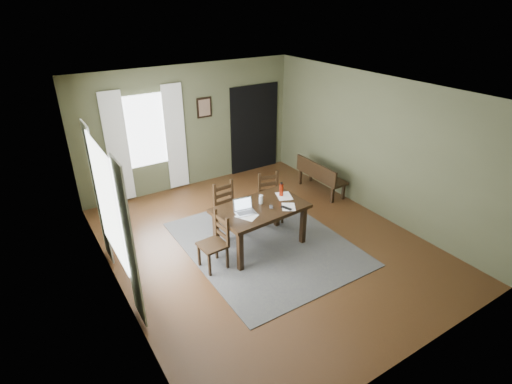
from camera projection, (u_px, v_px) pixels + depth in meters
ground at (265, 244)px, 7.10m from camera, size 5.00×6.00×0.01m
room_shell at (266, 148)px, 6.30m from camera, size 5.02×6.02×2.71m
rug at (265, 243)px, 7.10m from camera, size 2.60×3.20×0.01m
dining_table at (260, 212)px, 6.73m from camera, size 1.60×1.03×0.77m
chair_end at (215, 242)px, 6.32m from camera, size 0.44×0.44×0.93m
chair_back_left at (228, 210)px, 7.22m from camera, size 0.46×0.46×0.98m
chair_back_right at (270, 198)px, 7.66m from camera, size 0.50×0.50×0.95m
bench at (320, 174)px, 8.76m from camera, size 0.41×1.28×0.72m
laptop at (244, 209)px, 6.51m from camera, size 0.36×0.31×0.22m
computer_mouse at (271, 207)px, 6.66m from camera, size 0.08×0.10×0.03m
tv_remote at (286, 208)px, 6.63m from camera, size 0.11×0.20×0.02m
drinking_glass at (261, 199)px, 6.77m from camera, size 0.07×0.07×0.15m
water_bottle at (281, 190)px, 7.01m from camera, size 0.09×0.09×0.26m
paper_a at (247, 216)px, 6.42m from camera, size 0.37×0.40×0.00m
paper_b at (289, 207)px, 6.69m from camera, size 0.34×0.36×0.00m
paper_d at (284, 196)px, 7.04m from camera, size 0.35×0.39×0.00m
window_left at (107, 202)px, 5.42m from camera, size 0.01×1.30×1.70m
window_back at (146, 131)px, 8.22m from camera, size 1.00×0.01×1.50m
curtain_left_near at (129, 246)px, 4.93m from camera, size 0.03×0.48×2.30m
curtain_left_far at (98, 195)px, 6.16m from camera, size 0.03×0.48×2.30m
curtain_back_left at (118, 148)px, 8.01m from camera, size 0.44×0.03×2.30m
curtain_back_right at (176, 138)px, 8.60m from camera, size 0.44×0.03×2.30m
framed_picture at (204, 108)px, 8.73m from camera, size 0.34×0.03×0.44m
doorway_back at (254, 129)px, 9.67m from camera, size 1.30×0.03×2.10m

